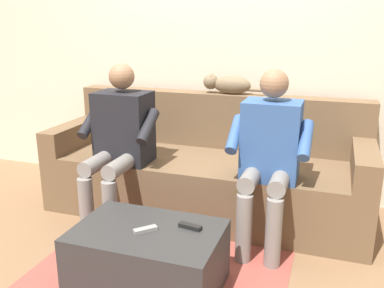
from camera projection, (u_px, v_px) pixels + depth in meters
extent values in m
plane|color=#846042|center=(173.00, 254.00, 2.70)|extent=(8.00, 8.00, 0.00)
cube|color=beige|center=(225.00, 50.00, 3.47)|extent=(5.52, 0.06, 2.42)
cube|color=brown|center=(202.00, 188.00, 3.18)|extent=(2.08, 0.66, 0.44)
cube|color=brown|center=(217.00, 146.00, 3.50)|extent=(2.40, 0.18, 0.88)
cube|color=brown|center=(361.00, 196.00, 2.80)|extent=(0.16, 0.66, 0.63)
cube|color=brown|center=(74.00, 161.00, 3.50)|extent=(0.16, 0.66, 0.63)
cube|color=#2D2D2D|center=(148.00, 258.00, 2.31)|extent=(0.80, 0.53, 0.36)
cube|color=#335693|center=(271.00, 141.00, 2.70)|extent=(0.36, 0.27, 0.51)
sphere|color=#936B4C|center=(274.00, 84.00, 2.60)|extent=(0.18, 0.18, 0.18)
cylinder|color=gray|center=(280.00, 181.00, 2.58)|extent=(0.11, 0.33, 0.11)
cylinder|color=gray|center=(251.00, 177.00, 2.63)|extent=(0.11, 0.33, 0.11)
cylinder|color=gray|center=(273.00, 233.00, 2.50)|extent=(0.10, 0.10, 0.44)
cylinder|color=gray|center=(244.00, 229.00, 2.56)|extent=(0.10, 0.10, 0.44)
cylinder|color=#335693|center=(306.00, 140.00, 2.55)|extent=(0.08, 0.27, 0.22)
cylinder|color=#335693|center=(235.00, 134.00, 2.68)|extent=(0.08, 0.27, 0.22)
cube|color=black|center=(124.00, 127.00, 3.03)|extent=(0.38, 0.28, 0.52)
sphere|color=#936B4C|center=(122.00, 76.00, 2.93)|extent=(0.18, 0.18, 0.18)
cylinder|color=gray|center=(123.00, 164.00, 2.88)|extent=(0.11, 0.41, 0.11)
cylinder|color=gray|center=(100.00, 161.00, 2.93)|extent=(0.11, 0.41, 0.11)
cylinder|color=gray|center=(110.00, 213.00, 2.77)|extent=(0.10, 0.10, 0.44)
cylinder|color=gray|center=(87.00, 209.00, 2.82)|extent=(0.10, 0.10, 0.44)
cylinder|color=black|center=(148.00, 126.00, 2.88)|extent=(0.08, 0.27, 0.22)
cylinder|color=black|center=(90.00, 121.00, 3.02)|extent=(0.08, 0.27, 0.22)
ellipsoid|color=#756047|center=(232.00, 85.00, 3.32)|extent=(0.30, 0.13, 0.14)
sphere|color=#756047|center=(211.00, 82.00, 3.37)|extent=(0.12, 0.12, 0.12)
cone|color=#756047|center=(213.00, 75.00, 3.38)|extent=(0.04, 0.04, 0.04)
cone|color=#756047|center=(211.00, 76.00, 3.33)|extent=(0.04, 0.04, 0.04)
cylinder|color=#756047|center=(258.00, 90.00, 3.26)|extent=(0.18, 0.03, 0.03)
cube|color=gray|center=(145.00, 230.00, 2.24)|extent=(0.12, 0.12, 0.02)
cube|color=black|center=(190.00, 226.00, 2.27)|extent=(0.13, 0.06, 0.02)
cube|color=#9E473D|center=(157.00, 275.00, 2.46)|extent=(1.48, 1.73, 0.01)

